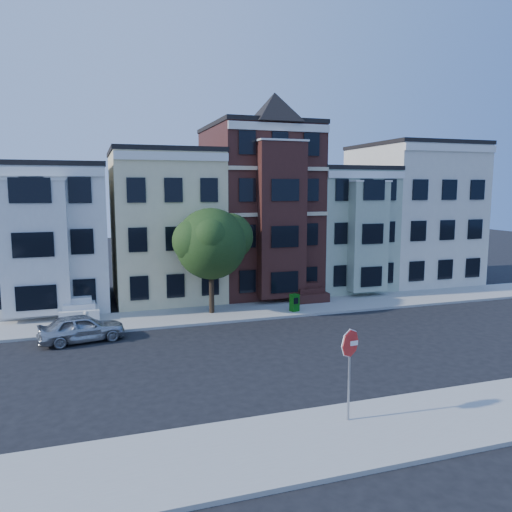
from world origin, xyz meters
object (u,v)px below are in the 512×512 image
object	(u,v)px
parked_car	(82,328)
stop_sign	(349,369)
street_tree	(211,249)
fire_hydrant	(86,321)
newspaper_box	(294,303)

from	to	relation	value
parked_car	stop_sign	world-z (taller)	stop_sign
street_tree	fire_hydrant	distance (m)	8.19
newspaper_box	fire_hydrant	size ratio (longest dim) A/B	1.38
parked_car	fire_hydrant	size ratio (longest dim) A/B	5.40
fire_hydrant	newspaper_box	bearing A→B (deg)	0.04
fire_hydrant	stop_sign	distance (m)	16.39
stop_sign	parked_car	bearing A→B (deg)	119.87
fire_hydrant	parked_car	bearing A→B (deg)	-96.16
parked_car	stop_sign	xyz separation A→B (m)	(8.45, -12.19, 1.18)
parked_car	stop_sign	size ratio (longest dim) A/B	1.20
parked_car	fire_hydrant	bearing A→B (deg)	-15.92
newspaper_box	fire_hydrant	bearing A→B (deg)	162.99
street_tree	fire_hydrant	world-z (taller)	street_tree
newspaper_box	stop_sign	size ratio (longest dim) A/B	0.31
parked_car	street_tree	bearing A→B (deg)	-76.82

